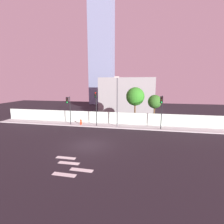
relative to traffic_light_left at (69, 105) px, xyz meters
name	(u,v)px	position (x,y,z in m)	size (l,w,h in m)	color
ground_plane	(89,145)	(5.49, -6.96, -3.32)	(80.00, 80.00, 0.00)	black
sidewalk	(106,125)	(5.49, 1.24, -3.25)	(36.00, 2.40, 0.15)	#B1B1B1
perimeter_wall	(108,118)	(5.49, 2.53, -2.27)	(36.00, 0.18, 1.80)	silver
crosswalk_marking	(70,166)	(5.49, -11.48, -3.32)	(3.92, 3.01, 0.01)	silver
traffic_light_left	(69,105)	(0.00, 0.00, 0.00)	(0.36, 1.31, 4.33)	black
traffic_light_center	(162,105)	(13.35, -0.22, 0.26)	(0.46, 1.76, 4.67)	black
traffic_light_right	(96,101)	(4.23, 0.10, 0.57)	(0.43, 1.20, 5.18)	black
street_lamp_curbside	(117,98)	(7.27, 0.50, 1.13)	(0.64, 2.26, 7.26)	#4C4C51
fire_hydrant	(81,122)	(1.55, 0.80, -2.73)	(0.44, 0.26, 0.82)	red
roadside_tree_leftmost	(135,97)	(9.63, 3.89, 1.04)	(2.93, 2.93, 5.85)	brown
roadside_tree_midleft	(155,102)	(12.68, 3.89, 0.27)	(2.13, 2.13, 4.69)	brown
low_building_distant	(127,94)	(6.99, 16.53, 0.55)	(12.61, 6.00, 7.73)	#979797
tower_on_skyline	(102,50)	(-2.24, 28.53, 13.19)	(7.20, 5.00, 33.02)	slate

